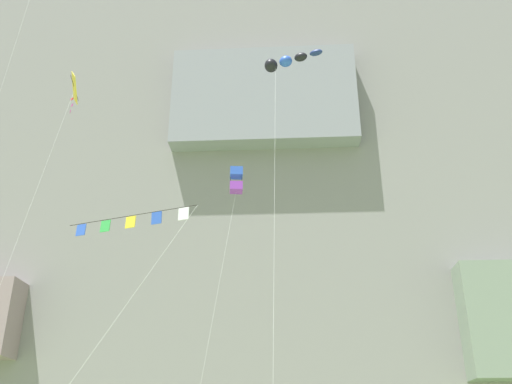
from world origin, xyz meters
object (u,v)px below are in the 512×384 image
Objects in this scene: kite_box_low_left at (236,181)px; kite_diamond_low_right at (72,94)px; kite_windsock_mid_center at (284,62)px; kite_banner_upper_mid at (127,230)px.

kite_box_low_left is 0.75× the size of kite_diamond_low_right.
kite_banner_upper_mid is at bearing -133.32° from kite_windsock_mid_center.
kite_windsock_mid_center is at bearing -15.78° from kite_diamond_low_right.
kite_windsock_mid_center is at bearing 46.68° from kite_banner_upper_mid.
kite_diamond_low_right is 19.76m from kite_banner_upper_mid.
kite_box_low_left is at bearing 76.88° from kite_banner_upper_mid.
kite_windsock_mid_center is 15.20m from kite_diamond_low_right.
kite_diamond_low_right is 2.35× the size of kite_banner_upper_mid.
kite_windsock_mid_center is at bearing -61.59° from kite_box_low_left.
kite_windsock_mid_center reaches higher than kite_box_low_left.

